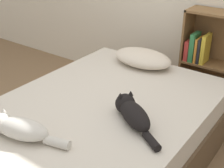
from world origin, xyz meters
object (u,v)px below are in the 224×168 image
(cat_light, at_px, (19,128))
(bookshelf, at_px, (224,63))
(pillow, at_px, (143,58))
(cat_dark, at_px, (132,112))
(bed, at_px, (101,136))

(cat_light, distance_m, bookshelf, 1.95)
(pillow, relative_size, cat_light, 1.05)
(cat_light, relative_size, cat_dark, 1.12)
(bed, distance_m, bookshelf, 1.38)
(bed, xyz_separation_m, pillow, (-0.11, 0.75, 0.34))
(bed, relative_size, bookshelf, 1.94)
(cat_dark, bearing_deg, pillow, -30.75)
(bed, relative_size, pillow, 3.55)
(cat_dark, xyz_separation_m, bookshelf, (0.16, 1.32, -0.09))
(bookshelf, bearing_deg, cat_light, -107.95)
(cat_light, xyz_separation_m, bookshelf, (0.60, 1.85, -0.08))
(cat_light, bearing_deg, bed, -119.53)
(bed, bearing_deg, cat_dark, -7.98)
(pillow, xyz_separation_m, cat_light, (-0.04, -1.32, -0.01))
(cat_light, bearing_deg, cat_dark, -144.64)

